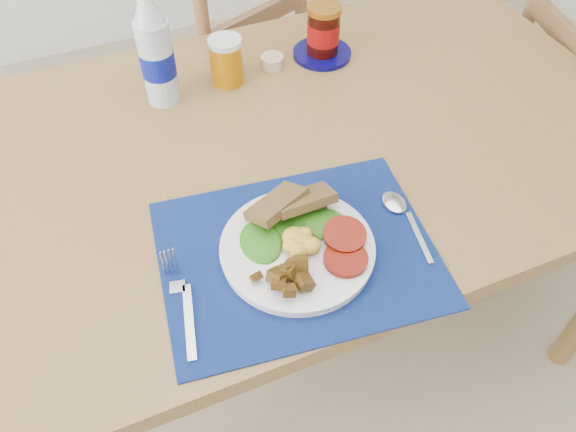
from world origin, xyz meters
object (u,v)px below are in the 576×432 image
Objects in this scene: chair_far at (232,49)px; jam_on_saucer at (323,34)px; water_bottle at (156,56)px; breakfast_plate at (295,248)px; juice_glass at (227,62)px.

chair_far is 8.10× the size of jam_on_saucer.
water_bottle is at bearing -176.89° from jam_on_saucer.
juice_glass is at bearing 68.18° from breakfast_plate.
juice_glass is (-0.13, -0.40, 0.23)m from chair_far.
chair_far reaches higher than juice_glass.
chair_far is at bearing 105.31° from jam_on_saucer.
water_bottle is 1.77× the size of jam_on_saucer.
chair_far is 4.58× the size of water_bottle.
chair_far is 0.57m from water_bottle.
chair_far reaches higher than jam_on_saucer.
breakfast_plate is 1.04× the size of water_bottle.
chair_far is at bearing 71.46° from juice_glass.
breakfast_plate is 0.61m from jam_on_saucer.
jam_on_saucer is (0.39, 0.02, -0.05)m from water_bottle.
juice_glass is at bearing 48.67° from chair_far.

